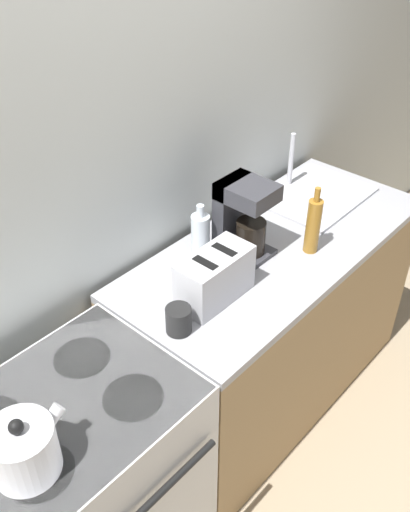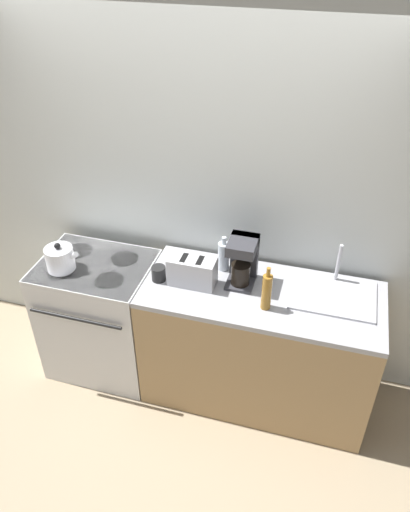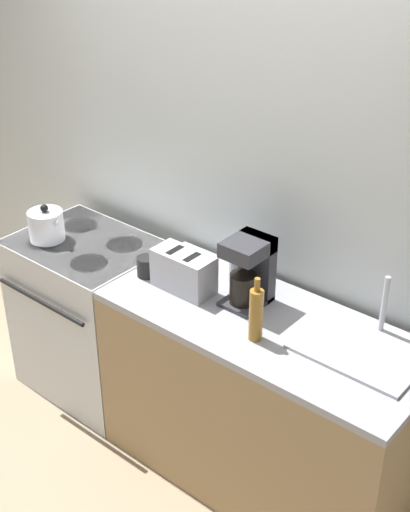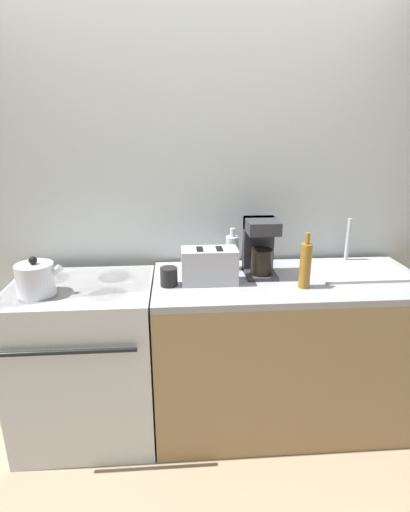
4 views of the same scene
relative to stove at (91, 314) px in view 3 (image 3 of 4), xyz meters
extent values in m
plane|color=tan|center=(0.61, -0.30, -0.48)|extent=(12.00, 12.00, 0.00)
cube|color=silver|center=(0.61, 0.41, 0.82)|extent=(8.00, 0.05, 2.60)
cube|color=silver|center=(0.00, 0.00, -0.01)|extent=(0.77, 0.60, 0.94)
cube|color=black|center=(0.00, 0.00, 0.45)|extent=(0.75, 0.59, 0.02)
cylinder|color=black|center=(-0.17, -0.13, 0.45)|extent=(0.19, 0.19, 0.01)
cylinder|color=black|center=(0.17, -0.13, 0.45)|extent=(0.19, 0.19, 0.01)
cylinder|color=black|center=(-0.17, 0.13, 0.45)|extent=(0.19, 0.19, 0.01)
cylinder|color=black|center=(0.17, 0.13, 0.45)|extent=(0.19, 0.19, 0.01)
cylinder|color=black|center=(0.00, -0.32, 0.25)|extent=(0.65, 0.02, 0.02)
cube|color=tan|center=(1.16, 0.03, -0.03)|extent=(1.52, 0.66, 0.90)
cube|color=#A3A3A8|center=(1.16, 0.03, 0.44)|extent=(1.52, 0.66, 0.04)
cylinder|color=silver|center=(-0.19, -0.09, 0.54)|extent=(0.19, 0.19, 0.16)
sphere|color=black|center=(-0.19, -0.09, 0.64)|extent=(0.04, 0.04, 0.04)
cylinder|color=silver|center=(-0.10, -0.09, 0.57)|extent=(0.11, 0.04, 0.09)
cube|color=#BCBCC1|center=(0.70, 0.00, 0.55)|extent=(0.30, 0.15, 0.19)
cube|color=black|center=(0.65, 0.00, 0.65)|extent=(0.04, 0.10, 0.01)
cube|color=black|center=(0.76, 0.00, 0.65)|extent=(0.04, 0.10, 0.01)
cube|color=#333338|center=(1.00, 0.09, 0.47)|extent=(0.17, 0.22, 0.02)
cube|color=#333338|center=(1.00, 0.17, 0.62)|extent=(0.17, 0.06, 0.33)
cube|color=#333338|center=(1.00, 0.09, 0.75)|extent=(0.17, 0.22, 0.07)
cylinder|color=black|center=(1.00, 0.06, 0.55)|extent=(0.12, 0.12, 0.14)
cube|color=#B7B7BC|center=(1.59, 0.12, 0.46)|extent=(0.52, 0.40, 0.01)
cylinder|color=silver|center=(1.59, 0.28, 0.60)|extent=(0.02, 0.02, 0.28)
cylinder|color=silver|center=(0.86, 0.21, 0.56)|extent=(0.08, 0.08, 0.20)
cylinder|color=silver|center=(0.86, 0.21, 0.68)|extent=(0.03, 0.03, 0.05)
cylinder|color=#9E6B23|center=(1.20, -0.10, 0.58)|extent=(0.06, 0.06, 0.24)
cylinder|color=#9E6B23|center=(1.20, -0.10, 0.73)|extent=(0.02, 0.02, 0.06)
cylinder|color=black|center=(0.48, -0.03, 0.51)|extent=(0.09, 0.09, 0.10)
camera|label=1|loc=(-0.54, -1.07, 1.87)|focal=40.00mm
camera|label=2|loc=(1.48, -2.39, 2.48)|focal=35.00mm
camera|label=3|loc=(2.61, -2.13, 2.26)|focal=50.00mm
camera|label=4|loc=(0.53, -2.03, 1.28)|focal=28.00mm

